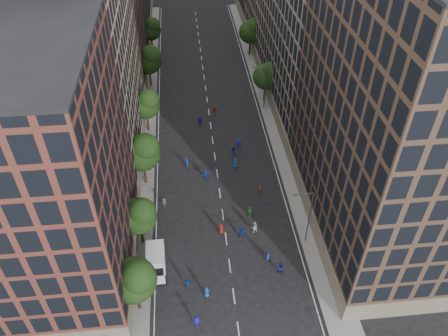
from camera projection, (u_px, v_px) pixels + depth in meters
name	position (u px, v px, depth m)	size (l,w,h in m)	color
ground	(211.00, 127.00, 79.45)	(240.00, 240.00, 0.00)	black
sidewalk_left	(146.00, 108.00, 84.15)	(4.00, 105.00, 0.15)	slate
sidewalk_right	(269.00, 101.00, 85.99)	(4.00, 105.00, 0.15)	slate
bldg_left_a	(51.00, 179.00, 46.32)	(14.00, 22.00, 30.00)	#5A2B22
bldg_left_b	(81.00, 58.00, 63.16)	(14.00, 26.00, 34.00)	#957B61
bldg_left_c	(102.00, 17.00, 82.50)	(14.00, 20.00, 28.00)	#5A2B22
bldg_right_a	(389.00, 114.00, 50.31)	(14.00, 30.00, 36.00)	#473226
bldg_right_b	(320.00, 26.00, 73.20)	(14.00, 28.00, 33.00)	#6D655A
tree_left_0	(135.00, 279.00, 47.41)	(5.20, 5.20, 8.83)	black
tree_left_1	(139.00, 215.00, 55.24)	(4.80, 4.80, 8.21)	black
tree_left_2	(143.00, 151.00, 63.77)	(5.60, 5.60, 9.45)	black
tree_left_3	(146.00, 103.00, 74.71)	(5.00, 5.00, 8.58)	black
tree_left_4	(149.00, 59.00, 86.62)	(5.40, 5.40, 9.08)	black
tree_left_5	(151.00, 29.00, 99.00)	(4.80, 4.80, 8.33)	black
tree_right_a	(267.00, 75.00, 82.60)	(5.00, 5.00, 8.39)	black
tree_right_b	(251.00, 31.00, 97.50)	(5.20, 5.20, 8.83)	black
streetlamp_near	(308.00, 215.00, 55.72)	(2.64, 0.22, 9.06)	#595B60
streetlamp_far	(264.00, 85.00, 80.67)	(2.64, 0.22, 9.06)	#595B60
cargo_van	(156.00, 262.00, 54.74)	(2.56, 5.23, 2.74)	white
skater_0	(207.00, 292.00, 52.06)	(0.80, 0.52, 1.63)	#1345A2
skater_1	(268.00, 258.00, 55.99)	(0.58, 0.38, 1.59)	#1533B2
skater_2	(280.00, 268.00, 54.64)	(0.90, 0.70, 1.84)	#141294
skater_3	(197.00, 322.00, 49.05)	(1.12, 0.64, 1.74)	#161299
skater_4	(188.00, 284.00, 52.85)	(1.05, 0.44, 1.79)	navy
skater_5	(241.00, 232.00, 59.10)	(1.65, 0.53, 1.78)	navy
skater_6	(221.00, 229.00, 59.63)	(0.84, 0.55, 1.72)	maroon
skater_7	(260.00, 189.00, 65.69)	(0.61, 0.40, 1.67)	maroon
skater_8	(254.00, 227.00, 59.71)	(0.92, 0.72, 1.90)	beige
skater_9	(164.00, 203.00, 63.48)	(1.05, 0.61, 1.63)	#46464B
skater_10	(250.00, 212.00, 61.92)	(1.09, 0.45, 1.86)	#1F6830
skater_11	(206.00, 175.00, 68.17)	(1.55, 0.49, 1.67)	#153CAD
skater_12	(235.00, 163.00, 70.37)	(0.83, 0.54, 1.70)	#144CA9
skater_13	(187.00, 163.00, 70.34)	(0.63, 0.41, 1.72)	#132B9B
skater_14	(233.00, 151.00, 72.71)	(0.81, 0.63, 1.67)	#122796
skater_15	(238.00, 144.00, 74.02)	(1.19, 0.69, 1.85)	#1419A9
skater_16	(200.00, 122.00, 79.06)	(1.13, 0.47, 1.92)	#1714A4
skater_17	(214.00, 110.00, 82.19)	(1.49, 0.47, 1.61)	#A73C1B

